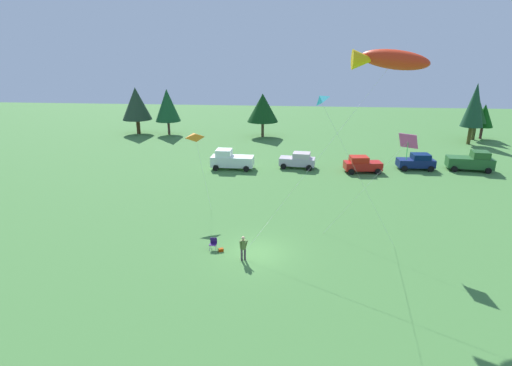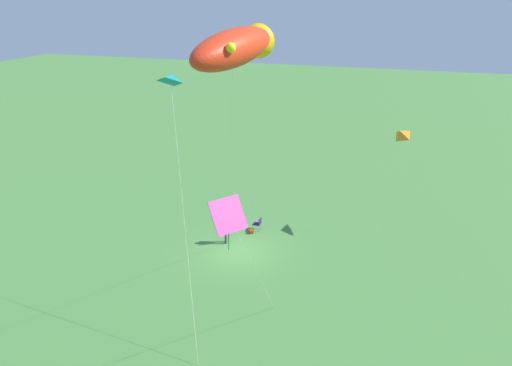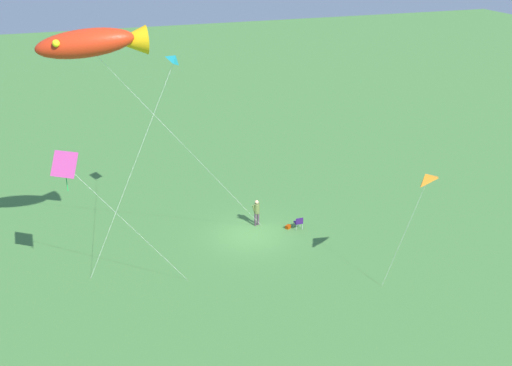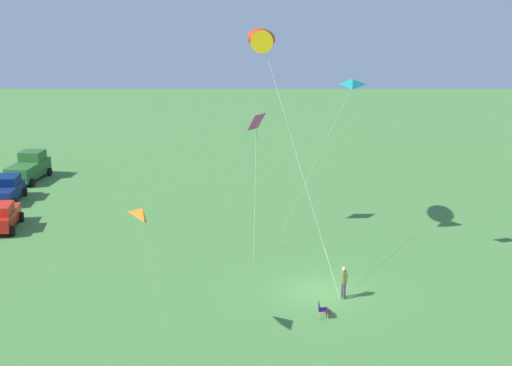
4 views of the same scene
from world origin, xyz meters
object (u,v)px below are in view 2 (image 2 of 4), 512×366
(person_kite_flyer, at_px, (226,228))
(kite_diamond_rainbow, at_px, (229,218))
(kite_large_fish, at_px, (238,47))
(kite_delta_teal, at_px, (172,79))
(backpack_on_grass, at_px, (251,232))
(kite_delta_orange, at_px, (399,134))
(folding_chair, at_px, (258,223))

(person_kite_flyer, bearing_deg, kite_diamond_rainbow, 92.60)
(kite_large_fish, distance_m, kite_delta_teal, 7.01)
(person_kite_flyer, distance_m, backpack_on_grass, 2.22)
(person_kite_flyer, distance_m, kite_delta_teal, 10.73)
(person_kite_flyer, distance_m, kite_large_fish, 15.44)
(kite_large_fish, height_order, kite_diamond_rainbow, kite_large_fish)
(kite_diamond_rainbow, bearing_deg, backpack_on_grass, -164.29)
(kite_delta_orange, bearing_deg, kite_delta_teal, -45.83)
(kite_diamond_rainbow, bearing_deg, folding_chair, -166.10)
(kite_delta_teal, distance_m, kite_diamond_rainbow, 9.05)
(person_kite_flyer, xyz_separation_m, kite_delta_teal, (4.51, -0.66, 9.71))
(kite_delta_teal, bearing_deg, kite_delta_orange, 134.17)
(person_kite_flyer, xyz_separation_m, kite_delta_orange, (-5.33, 9.47, 5.36))
(person_kite_flyer, bearing_deg, kite_delta_teal, 61.33)
(kite_large_fish, xyz_separation_m, kite_delta_orange, (-14.33, 5.16, -6.42))
(folding_chair, relative_size, backpack_on_grass, 2.56)
(kite_delta_teal, bearing_deg, folding_chair, 163.55)
(kite_delta_teal, xyz_separation_m, kite_delta_orange, (-9.84, 10.13, -4.36))
(folding_chair, height_order, kite_large_fish, kite_large_fish)
(person_kite_flyer, relative_size, kite_delta_orange, 0.26)
(person_kite_flyer, relative_size, folding_chair, 2.12)
(folding_chair, xyz_separation_m, backpack_on_grass, (0.59, -0.28, -0.38))
(kite_delta_orange, bearing_deg, folding_chair, -69.62)
(backpack_on_grass, bearing_deg, kite_diamond_rainbow, 15.71)
(folding_chair, bearing_deg, backpack_on_grass, 65.38)
(kite_large_fish, bearing_deg, folding_chair, -165.37)
(folding_chair, bearing_deg, kite_delta_teal, 74.65)
(backpack_on_grass, height_order, kite_diamond_rainbow, kite_diamond_rainbow)
(backpack_on_grass, relative_size, kite_delta_teal, 0.03)
(kite_delta_orange, bearing_deg, kite_large_fish, -19.80)
(person_kite_flyer, relative_size, kite_delta_teal, 0.16)
(kite_delta_teal, height_order, kite_diamond_rainbow, kite_delta_teal)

